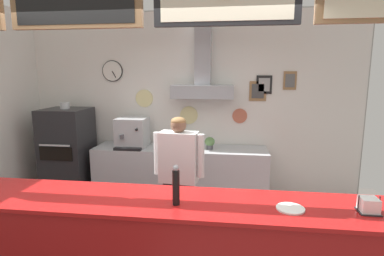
% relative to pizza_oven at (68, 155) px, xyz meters
% --- Properties ---
extents(back_wall_assembly, '(5.28, 2.59, 2.96)m').
position_rel_pizza_oven_xyz_m(back_wall_assembly, '(1.89, 0.34, 0.85)').
color(back_wall_assembly, '#9E9E99').
rests_on(back_wall_assembly, ground_plane).
extents(back_prep_counter, '(2.63, 0.63, 0.90)m').
position_rel_pizza_oven_xyz_m(back_prep_counter, '(1.76, 0.12, -0.30)').
color(back_prep_counter, '#B7BABF').
rests_on(back_prep_counter, ground_plane).
extents(pizza_oven, '(0.66, 0.69, 1.58)m').
position_rel_pizza_oven_xyz_m(pizza_oven, '(0.00, 0.00, 0.00)').
color(pizza_oven, '#232326').
rests_on(pizza_oven, ground_plane).
extents(shop_worker, '(0.57, 0.26, 1.55)m').
position_rel_pizza_oven_xyz_m(shop_worker, '(1.96, -1.14, 0.08)').
color(shop_worker, '#232328').
rests_on(shop_worker, ground_plane).
extents(espresso_machine, '(0.45, 0.50, 0.45)m').
position_rel_pizza_oven_xyz_m(espresso_machine, '(1.02, 0.09, 0.37)').
color(espresso_machine, '#B7BABF').
rests_on(espresso_machine, back_prep_counter).
extents(potted_oregano, '(0.15, 0.15, 0.18)m').
position_rel_pizza_oven_xyz_m(potted_oregano, '(2.21, 0.08, 0.26)').
color(potted_oregano, '#4C4C51').
rests_on(potted_oregano, back_prep_counter).
extents(potted_rosemary, '(0.20, 0.20, 0.23)m').
position_rel_pizza_oven_xyz_m(potted_rosemary, '(1.81, 0.13, 0.28)').
color(potted_rosemary, beige).
rests_on(potted_rosemary, back_prep_counter).
extents(napkin_holder, '(0.14, 0.14, 0.12)m').
position_rel_pizza_oven_xyz_m(napkin_holder, '(3.48, -2.25, 0.37)').
color(napkin_holder, '#262628').
rests_on(napkin_holder, service_counter).
extents(pepper_grinder, '(0.05, 0.05, 0.30)m').
position_rel_pizza_oven_xyz_m(pepper_grinder, '(2.14, -2.29, 0.47)').
color(pepper_grinder, black).
rests_on(pepper_grinder, service_counter).
extents(condiment_plate, '(0.20, 0.20, 0.01)m').
position_rel_pizza_oven_xyz_m(condiment_plate, '(2.96, -2.27, 0.32)').
color(condiment_plate, white).
rests_on(condiment_plate, service_counter).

